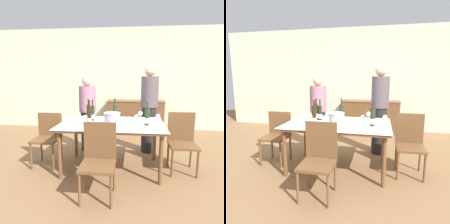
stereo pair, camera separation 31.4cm
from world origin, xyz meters
TOP-DOWN VIEW (x-y plane):
  - ground_plane at (0.00, 0.00)m, footprint 12.00×12.00m
  - back_wall at (0.00, 2.64)m, footprint 8.00×0.10m
  - sideboard_cabinet at (0.40, 2.35)m, footprint 1.53×0.46m
  - dining_table at (0.00, 0.00)m, footprint 1.64×1.04m
  - ice_bucket at (0.03, -0.26)m, footprint 0.24×0.24m
  - wine_bottle_0 at (0.54, -0.08)m, footprint 0.08×0.08m
  - wine_bottle_1 at (-0.42, 0.17)m, footprint 0.07×0.07m
  - wine_bottle_2 at (0.03, 0.11)m, footprint 0.07×0.07m
  - wine_bottle_3 at (-0.31, -0.23)m, footprint 0.07×0.07m
  - wine_bottle_4 at (-0.34, 0.16)m, footprint 0.06×0.06m
  - wine_glass_0 at (-0.42, -0.05)m, footprint 0.07×0.07m
  - wine_glass_1 at (0.46, 0.37)m, footprint 0.08×0.08m
  - wine_glass_2 at (0.73, 0.12)m, footprint 0.08×0.08m
  - wine_glass_3 at (0.39, 0.06)m, footprint 0.08×0.08m
  - chair_near_front at (-0.09, -0.74)m, footprint 0.42×0.42m
  - chair_left_end at (-1.12, 0.08)m, footprint 0.42×0.42m
  - chair_right_end at (1.12, 0.09)m, footprint 0.42×0.42m
  - person_host at (-0.58, 0.81)m, footprint 0.33×0.33m
  - person_guest_left at (0.64, 0.84)m, footprint 0.33×0.33m

SIDE VIEW (x-z plane):
  - ground_plane at x=0.00m, z-range 0.00..0.00m
  - sideboard_cabinet at x=0.40m, z-range 0.00..0.85m
  - chair_left_end at x=-1.12m, z-range 0.08..0.96m
  - chair_near_front at x=-0.09m, z-range 0.06..1.00m
  - chair_right_end at x=1.12m, z-range 0.06..1.00m
  - dining_table at x=0.00m, z-range 0.31..1.08m
  - person_host at x=-0.58m, z-range 0.00..1.50m
  - wine_glass_0 at x=-0.42m, z-range 0.79..0.92m
  - wine_glass_1 at x=0.46m, z-range 0.79..0.93m
  - wine_glass_2 at x=0.73m, z-range 0.80..0.94m
  - person_guest_left at x=0.64m, z-range 0.01..1.73m
  - wine_glass_3 at x=0.39m, z-range 0.80..0.94m
  - ice_bucket at x=0.03m, z-range 0.78..0.99m
  - wine_bottle_4 at x=-0.34m, z-range 0.71..1.07m
  - wine_bottle_0 at x=0.54m, z-range 0.71..1.08m
  - wine_bottle_1 at x=-0.42m, z-range 0.70..1.10m
  - wine_bottle_2 at x=0.03m, z-range 0.71..1.11m
  - wine_bottle_3 at x=-0.31m, z-range 0.71..1.12m
  - back_wall at x=0.00m, z-range 0.00..2.80m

